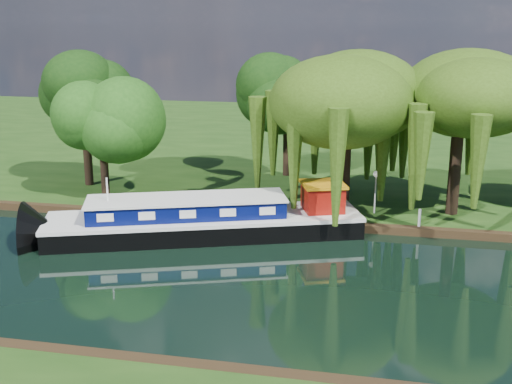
# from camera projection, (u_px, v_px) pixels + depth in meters

# --- Properties ---
(ground) EXTENTS (120.00, 120.00, 0.00)m
(ground) POSITION_uv_depth(u_px,v_px,m) (356.00, 290.00, 28.37)
(ground) COLOR black
(far_bank) EXTENTS (120.00, 52.00, 0.45)m
(far_bank) POSITION_uv_depth(u_px,v_px,m) (376.00, 144.00, 60.45)
(far_bank) COLOR #193A0F
(far_bank) RESTS_ON ground
(dutch_barge) EXTENTS (17.47, 9.45, 3.62)m
(dutch_barge) POSITION_uv_depth(u_px,v_px,m) (207.00, 220.00, 35.24)
(dutch_barge) COLOR black
(dutch_barge) RESTS_ON ground
(red_dinghy) EXTENTS (3.90, 3.10, 0.72)m
(red_dinghy) POSITION_uv_depth(u_px,v_px,m) (206.00, 228.00, 36.71)
(red_dinghy) COLOR maroon
(red_dinghy) RESTS_ON ground
(willow_left) EXTENTS (7.46, 7.46, 8.94)m
(willow_left) POSITION_uv_depth(u_px,v_px,m) (347.00, 102.00, 37.29)
(willow_left) COLOR black
(willow_left) RESTS_ON far_bank
(willow_right) EXTENTS (7.09, 7.09, 8.64)m
(willow_right) POSITION_uv_depth(u_px,v_px,m) (460.00, 107.00, 36.35)
(willow_right) COLOR black
(willow_right) RESTS_ON far_bank
(tree_far_left) EXTENTS (4.62, 4.62, 7.44)m
(tree_far_left) POSITION_uv_depth(u_px,v_px,m) (101.00, 120.00, 39.82)
(tree_far_left) COLOR black
(tree_far_left) RESTS_ON far_bank
(tree_far_back) EXTENTS (4.91, 4.91, 8.25)m
(tree_far_back) POSITION_uv_depth(u_px,v_px,m) (84.00, 102.00, 43.15)
(tree_far_back) COLOR black
(tree_far_back) RESTS_ON far_bank
(tree_far_mid) EXTENTS (4.94, 4.94, 8.08)m
(tree_far_mid) POSITION_uv_depth(u_px,v_px,m) (288.00, 99.00, 45.90)
(tree_far_mid) COLOR black
(tree_far_mid) RESTS_ON far_bank
(lamppost) EXTENTS (0.36, 0.36, 2.56)m
(lamppost) POSITION_uv_depth(u_px,v_px,m) (376.00, 181.00, 37.57)
(lamppost) COLOR silver
(lamppost) RESTS_ON far_bank
(mooring_posts) EXTENTS (19.16, 0.16, 1.00)m
(mooring_posts) POSITION_uv_depth(u_px,v_px,m) (356.00, 214.00, 36.16)
(mooring_posts) COLOR silver
(mooring_posts) RESTS_ON far_bank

